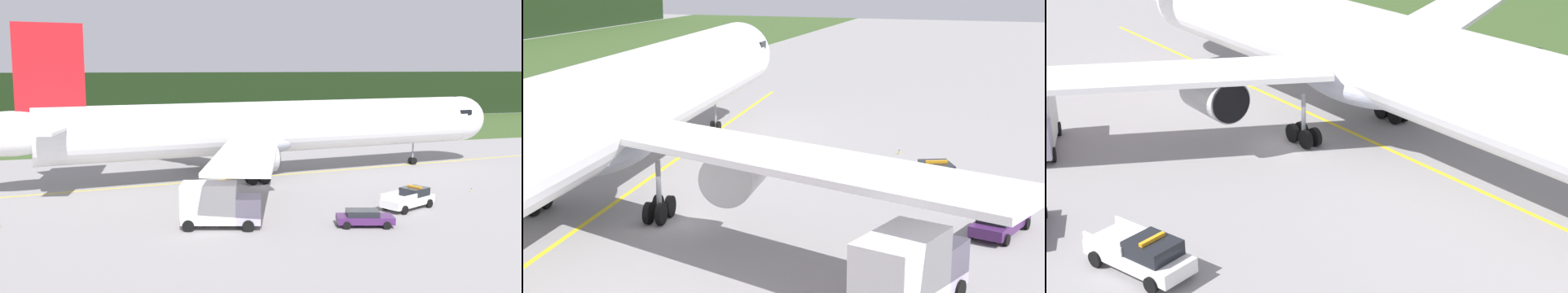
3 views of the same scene
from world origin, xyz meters
TOP-DOWN VIEW (x-y plane):
  - ground at (0.00, 0.00)m, footprint 320.00×320.00m
  - grass_verge at (0.00, 47.87)m, footprint 320.00×44.50m
  - distant_tree_line at (0.00, 73.69)m, footprint 288.00×4.81m
  - taxiway_centerline_main at (3.36, 4.85)m, footprint 81.29×8.58m
  - airliner at (2.83, 4.80)m, footprint 61.88×46.76m
  - ops_pickup_truck at (9.86, -13.12)m, footprint 5.69×3.90m
  - catering_truck at (-7.48, -14.02)m, footprint 6.54×4.19m
  - staff_car at (3.48, -17.02)m, footprint 4.71×3.00m
  - taxiway_edge_light_east at (19.45, -9.06)m, footprint 0.12×0.12m

SIDE VIEW (x-z plane):
  - ground at x=0.00m, z-range 0.00..0.00m
  - taxiway_centerline_main at x=3.36m, z-range 0.00..0.01m
  - grass_verge at x=0.00m, z-range 0.00..0.04m
  - taxiway_edge_light_east at x=19.45m, z-range 0.02..0.39m
  - staff_car at x=3.48m, z-range 0.05..1.35m
  - ops_pickup_truck at x=9.86m, z-range -0.07..1.87m
  - catering_truck at x=-7.48m, z-range -0.01..3.66m
  - airliner at x=2.83m, z-range -2.72..13.77m
  - distant_tree_line at x=0.00m, z-range 0.00..11.15m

